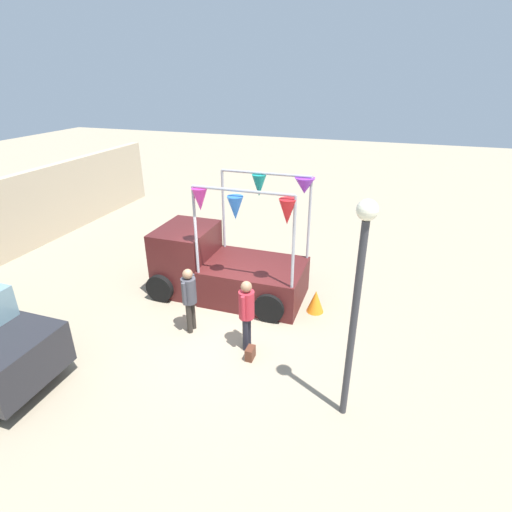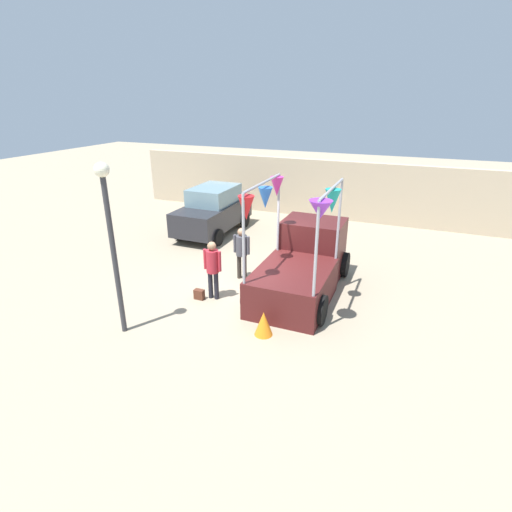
% 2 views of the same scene
% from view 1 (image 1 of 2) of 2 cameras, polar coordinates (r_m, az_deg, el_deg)
% --- Properties ---
extents(ground_plane, '(60.00, 60.00, 0.00)m').
position_cam_1_polar(ground_plane, '(9.94, -4.51, -9.81)').
color(ground_plane, gray).
extents(vendor_truck, '(2.30, 4.08, 3.27)m').
position_cam_1_polar(vendor_truck, '(10.95, -5.30, -1.20)').
color(vendor_truck, '#4C1919').
rests_on(vendor_truck, ground).
extents(person_customer, '(0.53, 0.34, 1.67)m').
position_cam_1_polar(person_customer, '(8.64, -1.35, -7.55)').
color(person_customer, black).
rests_on(person_customer, ground).
extents(person_vendor, '(0.53, 0.34, 1.63)m').
position_cam_1_polar(person_vendor, '(9.34, -9.52, -5.45)').
color(person_vendor, '#2D2823').
rests_on(person_vendor, ground).
extents(handbag, '(0.28, 0.16, 0.28)m').
position_cam_1_polar(handbag, '(8.83, -0.83, -13.71)').
color(handbag, '#592D1E').
rests_on(handbag, ground).
extents(street_lamp, '(0.32, 0.32, 4.02)m').
position_cam_1_polar(street_lamp, '(6.41, 14.36, -4.23)').
color(street_lamp, '#333338').
rests_on(street_lamp, ground).
extents(folded_kite_bundle_tangerine, '(0.59, 0.59, 0.60)m').
position_cam_1_polar(folded_kite_bundle_tangerine, '(10.38, 8.51, -6.40)').
color(folded_kite_bundle_tangerine, orange).
rests_on(folded_kite_bundle_tangerine, ground).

